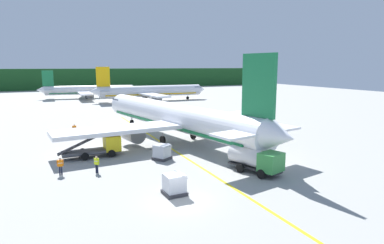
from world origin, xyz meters
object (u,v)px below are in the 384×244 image
service_truck_baggage (256,159)px  cargo_container_mid (162,152)px  crew_loader_right (97,163)px  service_truck_fuel (102,147)px  cargo_container_near (175,184)px  airliner_foreground (175,117)px  airliner_distant (132,80)px  airliner_far_taxiway (89,90)px  crew_marshaller (60,165)px  airliner_mid_apron (150,91)px  crew_loader_left (74,129)px

service_truck_baggage → cargo_container_mid: 10.93m
service_truck_baggage → crew_loader_right: 15.99m
service_truck_fuel → service_truck_baggage: service_truck_fuel is taller
service_truck_fuel → cargo_container_near: 15.16m
airliner_foreground → cargo_container_near: 20.64m
airliner_foreground → service_truck_baggage: 17.32m
crew_loader_right → airliner_distant: bearing=74.6°
airliner_far_taxiway → crew_marshaller: bearing=-99.1°
airliner_foreground → cargo_container_mid: 10.33m
airliner_far_taxiway → service_truck_fuel: bearing=-96.1°
service_truck_fuel → crew_marshaller: bearing=-131.8°
cargo_container_near → cargo_container_mid: 10.67m
service_truck_fuel → cargo_container_near: bearing=-76.4°
airliner_mid_apron → cargo_container_near: airliner_mid_apron is taller
airliner_mid_apron → crew_marshaller: airliner_mid_apron is taller
airliner_mid_apron → crew_loader_right: 69.22m
service_truck_baggage → crew_loader_left: (-14.92, 27.22, -0.42)m
service_truck_baggage → cargo_container_near: 9.74m
crew_marshaller → airliner_distant: bearing=73.5°
airliner_mid_apron → service_truck_baggage: 71.69m
airliner_foreground → airliner_mid_apron: (12.99, 53.75, -0.43)m
crew_marshaller → service_truck_baggage: bearing=-22.2°
cargo_container_mid → crew_marshaller: (-10.95, -1.06, 0.17)m
service_truck_baggage → crew_marshaller: service_truck_baggage is taller
airliner_foreground → airliner_far_taxiway: (-3.01, 70.95, -0.77)m
airliner_distant → crew_marshaller: bearing=-106.5°
crew_marshaller → cargo_container_mid: bearing=5.6°
crew_marshaller → service_truck_fuel: bearing=48.2°
airliner_mid_apron → service_truck_baggage: (-10.96, -70.83, -1.57)m
airliner_mid_apron → cargo_container_near: (-20.48, -72.82, -2.08)m
airliner_distant → crew_loader_left: size_ratio=13.62×
cargo_container_mid → crew_loader_right: 7.82m
airliner_foreground → airliner_mid_apron: size_ratio=1.14×
airliner_far_taxiway → cargo_container_mid: airliner_far_taxiway is taller
airliner_foreground → service_truck_baggage: bearing=-83.2°
crew_loader_right → service_truck_baggage: bearing=-24.1°
cargo_container_near → airliner_foreground: bearing=68.5°
crew_marshaller → crew_loader_left: bearing=81.3°
cargo_container_mid → crew_loader_left: size_ratio=1.46×
airliner_foreground → crew_marshaller: airliner_foreground is taller
airliner_distant → airliner_mid_apron: bearing=-101.4°
service_truck_baggage → crew_loader_right: bearing=155.9°
service_truck_baggage → crew_marshaller: 19.39m
airliner_mid_apron → service_truck_baggage: size_ratio=6.02×
service_truck_fuel → crew_loader_right: (-1.50, -6.21, -0.13)m
cargo_container_mid → airliner_mid_apron: bearing=74.0°
airliner_foreground → cargo_container_near: bearing=-111.5°
service_truck_baggage → cargo_container_mid: service_truck_baggage is taller
airliner_mid_apron → airliner_distant: (21.39, 105.99, -1.08)m
airliner_far_taxiway → airliner_distant: 96.34m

